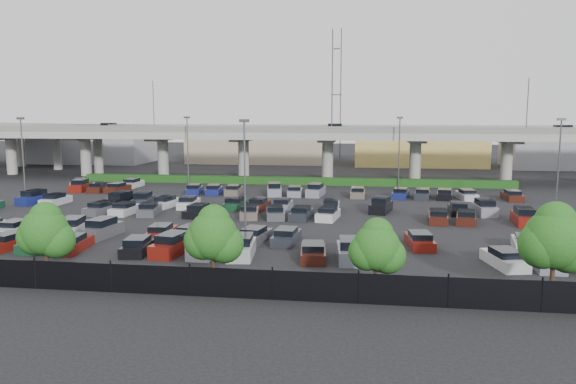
{
  "coord_description": "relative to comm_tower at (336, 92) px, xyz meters",
  "views": [
    {
      "loc": [
        11.33,
        -59.32,
        10.93
      ],
      "look_at": [
        2.59,
        2.75,
        2.0
      ],
      "focal_mm": 35.0,
      "sensor_mm": 36.0,
      "label": 1
    }
  ],
  "objects": [
    {
      "name": "light_poles",
      "position": [
        -8.12,
        -72.0,
        -9.37
      ],
      "size": [
        66.9,
        48.38,
        10.3
      ],
      "color": "#46474B",
      "rests_on": "ground"
    },
    {
      "name": "distant_buildings",
      "position": [
        8.38,
        -12.19,
        -11.87
      ],
      "size": [
        138.0,
        24.0,
        9.0
      ],
      "color": "gray",
      "rests_on": "ground"
    },
    {
      "name": "comm_tower",
      "position": [
        0.0,
        0.0,
        0.0
      ],
      "size": [
        2.4,
        2.4,
        30.0
      ],
      "color": "#46474B",
      "rests_on": "ground"
    },
    {
      "name": "parked_cars",
      "position": [
        -6.24,
        -77.72,
        -15.01
      ],
      "size": [
        63.21,
        41.69,
        1.67
      ],
      "color": "gray",
      "rests_on": "ground"
    },
    {
      "name": "overpass",
      "position": [
        -4.22,
        -41.99,
        -8.64
      ],
      "size": [
        150.0,
        13.0,
        15.8
      ],
      "color": "gray",
      "rests_on": "ground"
    },
    {
      "name": "ground",
      "position": [
        -4.0,
        -74.0,
        -15.61
      ],
      "size": [
        280.0,
        280.0,
        0.0
      ],
      "primitive_type": "plane",
      "color": "black"
    },
    {
      "name": "tree_row",
      "position": [
        -3.3,
        -100.53,
        -12.09
      ],
      "size": [
        65.07,
        3.66,
        5.94
      ],
      "color": "#332316",
      "rests_on": "ground"
    },
    {
      "name": "fence",
      "position": [
        -4.05,
        -102.0,
        -14.71
      ],
      "size": [
        70.0,
        0.1,
        2.0
      ],
      "color": "black",
      "rests_on": "ground"
    },
    {
      "name": "on_ramp",
      "position": [
        -56.1,
        -30.95,
        -8.76
      ],
      "size": [
        50.93,
        30.13,
        8.8
      ],
      "color": "gray",
      "rests_on": "ground"
    },
    {
      "name": "hedge",
      "position": [
        -4.0,
        -49.0,
        -15.06
      ],
      "size": [
        66.0,
        1.6,
        1.1
      ],
      "primitive_type": "cube",
      "color": "#124013",
      "rests_on": "ground"
    }
  ]
}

